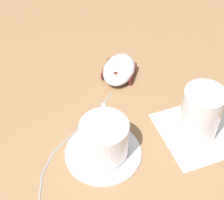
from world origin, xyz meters
TOP-DOWN VIEW (x-y plane):
  - ground_plane at (0.00, 0.00)m, footprint 3.00×3.00m
  - saucer at (-0.10, -0.09)m, footprint 0.14×0.14m
  - coffee_cup at (-0.10, -0.08)m, footprint 0.09×0.12m
  - computer_mouse at (-0.06, 0.13)m, footprint 0.10×0.12m
  - mouse_cable at (-0.16, -0.04)m, footprint 0.14×0.25m
  - napkin_under_glass at (0.09, -0.04)m, footprint 0.19×0.19m
  - drinking_glass at (0.08, -0.05)m, footprint 0.07×0.07m

SIDE VIEW (x-z plane):
  - ground_plane at x=0.00m, z-range 0.00..0.00m
  - napkin_under_glass at x=0.09m, z-range 0.00..0.00m
  - mouse_cable at x=-0.16m, z-range 0.00..0.00m
  - saucer at x=-0.10m, z-range 0.00..0.01m
  - computer_mouse at x=-0.06m, z-range 0.00..0.04m
  - coffee_cup at x=-0.10m, z-range 0.01..0.08m
  - drinking_glass at x=0.08m, z-range 0.00..0.11m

